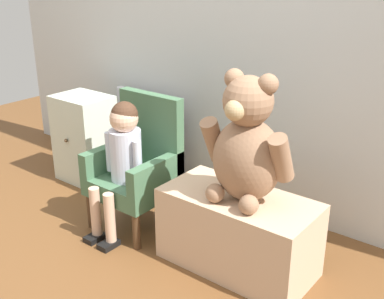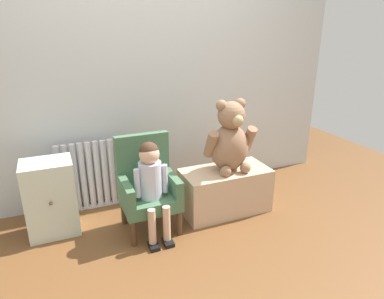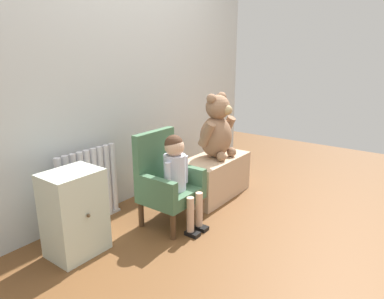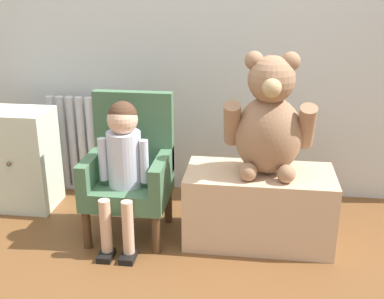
{
  "view_description": "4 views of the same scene",
  "coord_description": "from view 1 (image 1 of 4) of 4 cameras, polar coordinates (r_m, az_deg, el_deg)",
  "views": [
    {
      "loc": [
        1.57,
        -1.19,
        1.41
      ],
      "look_at": [
        0.21,
        0.54,
        0.54
      ],
      "focal_mm": 45.0,
      "sensor_mm": 36.0,
      "label": 1
    },
    {
      "loc": [
        -0.78,
        -1.79,
        1.53
      ],
      "look_at": [
        0.21,
        0.58,
        0.59
      ],
      "focal_mm": 32.0,
      "sensor_mm": 36.0,
      "label": 2
    },
    {
      "loc": [
        -2.07,
        -1.12,
        1.34
      ],
      "look_at": [
        0.13,
        0.52,
        0.54
      ],
      "focal_mm": 32.0,
      "sensor_mm": 36.0,
      "label": 3
    },
    {
      "loc": [
        0.46,
        -1.71,
        1.3
      ],
      "look_at": [
        0.16,
        0.5,
        0.49
      ],
      "focal_mm": 45.0,
      "sensor_mm": 36.0,
      "label": 4
    }
  ],
  "objects": [
    {
      "name": "ground_plane",
      "position": [
        2.42,
        -12.29,
        -14.65
      ],
      "size": [
        6.0,
        6.0,
        0.0
      ],
      "primitive_type": "plane",
      "color": "brown"
    },
    {
      "name": "large_teddy_bear",
      "position": [
        2.15,
        6.52,
        0.44
      ],
      "size": [
        0.44,
        0.31,
        0.6
      ],
      "color": "#956F52",
      "rests_on": "low_bench"
    },
    {
      "name": "radiator",
      "position": [
        3.26,
        -5.17,
        1.51
      ],
      "size": [
        0.56,
        0.05,
        0.61
      ],
      "color": "silver",
      "rests_on": "ground_plane"
    },
    {
      "name": "back_wall",
      "position": [
        2.83,
        4.5,
        17.17
      ],
      "size": [
        3.8,
        0.05,
        2.4
      ],
      "primitive_type": "cube",
      "color": "silver",
      "rests_on": "ground_plane"
    },
    {
      "name": "child_armchair",
      "position": [
        2.68,
        -6.35,
        -1.89
      ],
      "size": [
        0.42,
        0.39,
        0.74
      ],
      "color": "#446B4A",
      "rests_on": "ground_plane"
    },
    {
      "name": "child_figure",
      "position": [
        2.56,
        -8.27,
        -0.03
      ],
      "size": [
        0.25,
        0.35,
        0.74
      ],
      "color": "silver",
      "rests_on": "ground_plane"
    },
    {
      "name": "small_dresser",
      "position": [
        3.32,
        -12.57,
        1.3
      ],
      "size": [
        0.36,
        0.31,
        0.59
      ],
      "color": "silver",
      "rests_on": "ground_plane"
    },
    {
      "name": "low_bench",
      "position": [
        2.37,
        5.46,
        -9.68
      ],
      "size": [
        0.74,
        0.37,
        0.38
      ],
      "primitive_type": "cube",
      "color": "tan",
      "rests_on": "ground_plane"
    }
  ]
}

